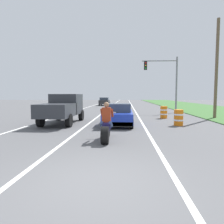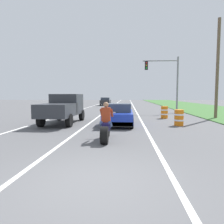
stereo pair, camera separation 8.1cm
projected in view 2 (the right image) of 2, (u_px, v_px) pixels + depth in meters
The scene contains 12 objects.
ground_plane at pixel (92, 182), 4.48m from camera, with size 160.00×160.00×0.00m, color #565659.
lane_stripe_left_solid at pixel (76, 111), 24.76m from camera, with size 0.14×120.00×0.01m, color white.
lane_stripe_right_solid at pixel (136, 111), 24.22m from camera, with size 0.14×120.00×0.01m, color white.
lane_stripe_centre_dashed at pixel (106, 111), 24.49m from camera, with size 0.14×120.00×0.01m, color white.
motorcycle_with_rider at pixel (106, 127), 8.48m from camera, with size 0.70×2.21×1.62m.
sports_car_blue at pixel (119, 115), 13.21m from camera, with size 1.84×4.30×1.37m.
pickup_truck_left_lane_dark_grey at pixel (63, 107), 13.76m from camera, with size 2.02×4.80×1.98m.
traffic_light_mast_near at pixel (167, 76), 21.96m from camera, with size 3.82×0.34×6.00m.
utility_pole_roadside at pixel (217, 69), 16.43m from camera, with size 0.24×0.24×8.01m, color brown.
construction_barrel_nearest at pixel (179, 118), 12.72m from camera, with size 0.58×0.58×1.00m.
construction_barrel_mid at pixel (164, 112), 16.77m from camera, with size 0.58×0.58×1.00m.
distant_car_far_ahead at pixel (106, 101), 38.45m from camera, with size 1.80×4.00×1.50m.
Camera 2 is at (0.76, -4.29, 1.89)m, focal length 32.75 mm.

